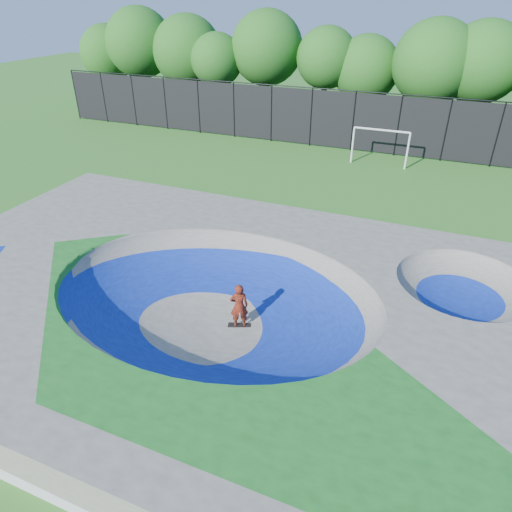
% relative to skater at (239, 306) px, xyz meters
% --- Properties ---
extents(ground, '(120.00, 120.00, 0.00)m').
position_rel_skater_xyz_m(ground, '(-0.79, -0.21, -0.83)').
color(ground, '#27641B').
rests_on(ground, ground).
extents(skate_deck, '(22.00, 14.00, 1.50)m').
position_rel_skater_xyz_m(skate_deck, '(-0.79, -0.21, -0.08)').
color(skate_deck, gray).
rests_on(skate_deck, ground).
extents(skater, '(0.72, 0.63, 1.66)m').
position_rel_skater_xyz_m(skater, '(0.00, 0.00, 0.00)').
color(skater, '#B62C0E').
rests_on(skater, ground).
extents(skateboard, '(0.81, 0.47, 0.05)m').
position_rel_skater_xyz_m(skateboard, '(0.00, 0.00, -0.81)').
color(skateboard, black).
rests_on(skateboard, ground).
extents(soccer_goal, '(3.55, 0.12, 2.34)m').
position_rel_skater_xyz_m(soccer_goal, '(1.51, 18.24, 0.80)').
color(soccer_goal, silver).
rests_on(soccer_goal, ground).
extents(fence, '(48.09, 0.09, 4.04)m').
position_rel_skater_xyz_m(fence, '(-0.79, 20.79, 1.27)').
color(fence, black).
rests_on(fence, ground).
extents(treeline, '(53.25, 7.21, 8.74)m').
position_rel_skater_xyz_m(treeline, '(-3.53, 26.03, 4.40)').
color(treeline, '#463723').
rests_on(treeline, ground).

